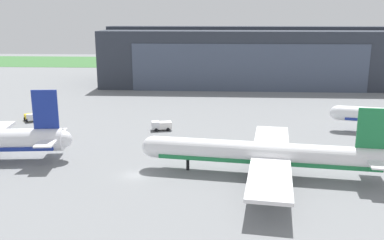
{
  "coord_description": "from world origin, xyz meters",
  "views": [
    {
      "loc": [
        13.86,
        -67.64,
        26.82
      ],
      "look_at": [
        8.88,
        16.57,
        5.78
      ],
      "focal_mm": 39.91,
      "sensor_mm": 36.0,
      "label": 1
    }
  ],
  "objects": [
    {
      "name": "ops_van",
      "position": [
        0.85,
        29.31,
        1.2
      ],
      "size": [
        5.05,
        3.38,
        2.18
      ],
      "color": "silver",
      "rests_on": "ground_plane"
    },
    {
      "name": "grass_field_strip",
      "position": [
        0.0,
        175.34,
        0.04
      ],
      "size": [
        440.0,
        56.0,
        0.08
      ],
      "primitive_type": "cube",
      "color": "#3D6F39",
      "rests_on": "ground_plane"
    },
    {
      "name": "ground_plane",
      "position": [
        0.0,
        0.0,
        0.0
      ],
      "size": [
        440.0,
        440.0,
        0.0
      ],
      "primitive_type": "plane",
      "color": "slate"
    },
    {
      "name": "maintenance_hangar",
      "position": [
        24.94,
        103.03,
        10.58
      ],
      "size": [
        108.44,
        41.3,
        22.08
      ],
      "color": "#2D333D",
      "rests_on": "ground_plane"
    },
    {
      "name": "airliner_near_right",
      "position": [
        22.37,
        1.43,
        3.78
      ],
      "size": [
        42.76,
        38.02,
        12.42
      ],
      "color": "white",
      "rests_on": "ground_plane"
    },
    {
      "name": "pushback_tractor",
      "position": [
        -34.02,
        36.1,
        1.08
      ],
      "size": [
        4.01,
        4.38,
        2.05
      ],
      "color": "silver",
      "rests_on": "ground_plane"
    }
  ]
}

